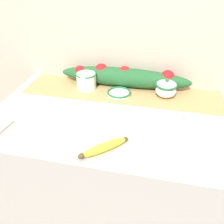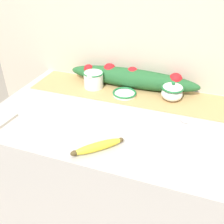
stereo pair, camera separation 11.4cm
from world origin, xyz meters
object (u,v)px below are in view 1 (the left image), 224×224
at_px(cream_pitcher, 86,80).
at_px(sugar_bowl, 166,89).
at_px(small_dish, 119,93).
at_px(banana, 104,147).
at_px(spoon, 180,116).

distance_m(cream_pitcher, sugar_bowl, 0.45).
bearing_deg(sugar_bowl, small_dish, -171.99).
xyz_separation_m(cream_pitcher, banana, (0.23, -0.50, -0.04)).
height_order(small_dish, banana, banana).
bearing_deg(banana, cream_pitcher, 114.54).
relative_size(cream_pitcher, banana, 0.75).
bearing_deg(small_dish, spoon, -23.76).
relative_size(small_dish, banana, 0.73).
height_order(cream_pitcher, banana, cream_pitcher).
distance_m(cream_pitcher, small_dish, 0.21).
xyz_separation_m(cream_pitcher, sugar_bowl, (0.45, -0.00, -0.00)).
height_order(cream_pitcher, sugar_bowl, sugar_bowl).
xyz_separation_m(cream_pitcher, small_dish, (0.20, -0.04, -0.04)).
relative_size(sugar_bowl, banana, 0.63).
distance_m(sugar_bowl, banana, 0.55).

